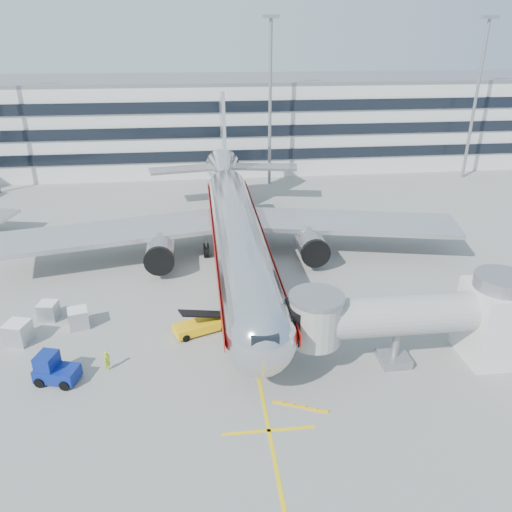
{
  "coord_description": "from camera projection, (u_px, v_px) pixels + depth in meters",
  "views": [
    {
      "loc": [
        -3.66,
        -38.06,
        23.17
      ],
      "look_at": [
        1.32,
        4.15,
        4.0
      ],
      "focal_mm": 35.0,
      "sensor_mm": 36.0,
      "label": 1
    }
  ],
  "objects": [
    {
      "name": "light_mast_east",
      "position": [
        478.0,
        88.0,
        80.76
      ],
      "size": [
        2.4,
        1.2,
        25.45
      ],
      "color": "gray",
      "rests_on": "ground"
    },
    {
      "name": "main_jet",
      "position": [
        235.0,
        226.0,
        53.24
      ],
      "size": [
        50.95,
        48.7,
        16.06
      ],
      "color": "silver",
      "rests_on": "ground"
    },
    {
      "name": "lead_in_line",
      "position": [
        237.0,
        268.0,
        53.42
      ],
      "size": [
        0.25,
        70.0,
        0.01
      ],
      "primitive_type": "cube",
      "color": "yellow",
      "rests_on": "ground"
    },
    {
      "name": "cargo_container_front",
      "position": [
        78.0,
        318.0,
        42.51
      ],
      "size": [
        1.95,
        1.95,
        1.69
      ],
      "color": "#AAADB1",
      "rests_on": "ground"
    },
    {
      "name": "cargo_container_left",
      "position": [
        49.0,
        311.0,
        43.72
      ],
      "size": [
        1.71,
        1.71,
        1.6
      ],
      "color": "#AAADB1",
      "rests_on": "ground"
    },
    {
      "name": "ramp_worker",
      "position": [
        107.0,
        361.0,
        37.1
      ],
      "size": [
        0.62,
        0.71,
        1.62
      ],
      "primitive_type": "imported",
      "rotation": [
        0.0,
        0.0,
        1.07
      ],
      "color": "#A6E117",
      "rests_on": "ground"
    },
    {
      "name": "jet_bridge",
      "position": [
        421.0,
        318.0,
        36.83
      ],
      "size": [
        17.8,
        4.5,
        7.0
      ],
      "color": "silver",
      "rests_on": "ground"
    },
    {
      "name": "terminal",
      "position": [
        216.0,
        121.0,
        93.62
      ],
      "size": [
        150.0,
        24.25,
        15.6
      ],
      "color": "silver",
      "rests_on": "ground"
    },
    {
      "name": "light_mast_centre",
      "position": [
        270.0,
        90.0,
        77.13
      ],
      "size": [
        2.4,
        1.2,
        25.45
      ],
      "color": "gray",
      "rests_on": "ground"
    },
    {
      "name": "ground",
      "position": [
        247.0,
        317.0,
        44.37
      ],
      "size": [
        180.0,
        180.0,
        0.0
      ],
      "primitive_type": "plane",
      "color": "gray",
      "rests_on": "ground"
    },
    {
      "name": "cargo_container_right",
      "position": [
        18.0,
        333.0,
        40.31
      ],
      "size": [
        2.16,
        2.16,
        1.86
      ],
      "color": "#AAADB1",
      "rests_on": "ground"
    },
    {
      "name": "stop_bar",
      "position": [
        269.0,
        431.0,
        31.69
      ],
      "size": [
        6.0,
        0.25,
        0.01
      ],
      "primitive_type": "cube",
      "color": "yellow",
      "rests_on": "ground"
    },
    {
      "name": "baggage_tug",
      "position": [
        54.0,
        370.0,
        35.82
      ],
      "size": [
        3.36,
        2.6,
        2.25
      ],
      "color": "navy",
      "rests_on": "ground"
    },
    {
      "name": "belt_loader",
      "position": [
        202.0,
        325.0,
        41.9
      ],
      "size": [
        5.01,
        3.23,
        2.35
      ],
      "color": "#FDB80A",
      "rests_on": "ground"
    }
  ]
}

